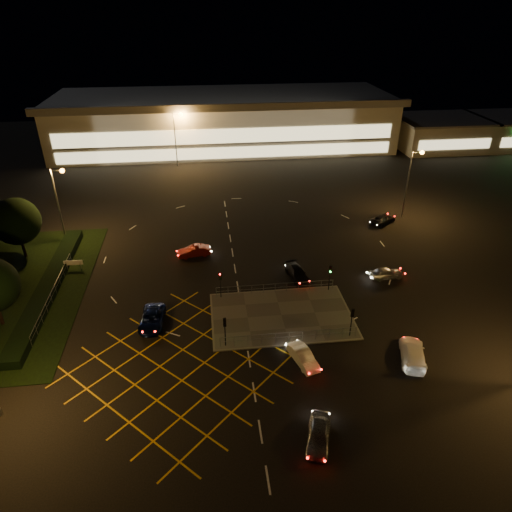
{
  "coord_description": "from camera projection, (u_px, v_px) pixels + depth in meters",
  "views": [
    {
      "loc": [
        -5.14,
        -39.18,
        28.53
      ],
      "look_at": [
        0.48,
        7.23,
        2.0
      ],
      "focal_mm": 32.0,
      "sensor_mm": 36.0,
      "label": 1
    }
  ],
  "objects": [
    {
      "name": "car_near_silver",
      "position": [
        319.0,
        435.0,
        33.33
      ],
      "size": [
        2.88,
        4.44,
        1.41
      ],
      "primitive_type": "imported",
      "rotation": [
        0.0,
        0.0,
        5.96
      ],
      "color": "silver",
      "rests_on": "ground"
    },
    {
      "name": "streetlight_ne",
      "position": [
        412.0,
        175.0,
        65.03
      ],
      "size": [
        1.78,
        0.56,
        10.03
      ],
      "color": "slate",
      "rests_on": "ground"
    },
    {
      "name": "car_queue_white",
      "position": [
        303.0,
        357.0,
        40.64
      ],
      "size": [
        2.49,
        4.16,
        1.3
      ],
      "primitive_type": "imported",
      "rotation": [
        0.0,
        0.0,
        0.31
      ],
      "color": "white",
      "rests_on": "ground"
    },
    {
      "name": "supermarket",
      "position": [
        224.0,
        120.0,
        99.32
      ],
      "size": [
        72.0,
        26.5,
        10.5
      ],
      "color": "beige",
      "rests_on": "ground"
    },
    {
      "name": "car_approach_white",
      "position": [
        413.0,
        353.0,
        40.94
      ],
      "size": [
        3.52,
        5.45,
        1.47
      ],
      "primitive_type": "imported",
      "rotation": [
        0.0,
        0.0,
        2.83
      ],
      "color": "white",
      "rests_on": "ground"
    },
    {
      "name": "signal_sw",
      "position": [
        225.0,
        326.0,
        41.69
      ],
      "size": [
        0.28,
        0.3,
        3.15
      ],
      "rotation": [
        0.0,
        0.0,
        3.14
      ],
      "color": "black",
      "rests_on": "pedestrian_island"
    },
    {
      "name": "car_east_grey",
      "position": [
        383.0,
        219.0,
        65.89
      ],
      "size": [
        4.78,
        4.15,
        1.22
      ],
      "primitive_type": "imported",
      "rotation": [
        0.0,
        0.0,
        2.17
      ],
      "color": "black",
      "rests_on": "ground"
    },
    {
      "name": "car_circ_red",
      "position": [
        194.0,
        251.0,
        57.52
      ],
      "size": [
        4.33,
        2.09,
        1.37
      ],
      "primitive_type": "imported",
      "rotation": [
        0.0,
        0.0,
        4.87
      ],
      "color": "maroon",
      "rests_on": "ground"
    },
    {
      "name": "streetlight_far_right",
      "position": [
        378.0,
        123.0,
        91.56
      ],
      "size": [
        1.78,
        0.56,
        10.03
      ],
      "color": "slate",
      "rests_on": "ground"
    },
    {
      "name": "ground",
      "position": [
        260.0,
        306.0,
        48.45
      ],
      "size": [
        180.0,
        180.0,
        0.0
      ],
      "primitive_type": "plane",
      "color": "black",
      "rests_on": "ground"
    },
    {
      "name": "retail_unit_b",
      "position": [
        509.0,
        130.0,
        99.92
      ],
      "size": [
        14.8,
        14.8,
        6.35
      ],
      "color": "beige",
      "rests_on": "ground"
    },
    {
      "name": "streetlight_far_left",
      "position": [
        177.0,
        132.0,
        85.65
      ],
      "size": [
        1.78,
        0.56,
        10.03
      ],
      "color": "slate",
      "rests_on": "ground"
    },
    {
      "name": "car_left_blue",
      "position": [
        152.0,
        319.0,
        45.44
      ],
      "size": [
        2.59,
        5.02,
        1.35
      ],
      "primitive_type": "imported",
      "rotation": [
        0.0,
        0.0,
        6.21
      ],
      "color": "#0A1441",
      "rests_on": "ground"
    },
    {
      "name": "streetlight_nw",
      "position": [
        60.0,
        195.0,
        58.29
      ],
      "size": [
        1.78,
        0.56,
        10.03
      ],
      "color": "slate",
      "rests_on": "ground"
    },
    {
      "name": "grass_verge",
      "position": [
        3.0,
        292.0,
        50.68
      ],
      "size": [
        18.0,
        30.0,
        0.08
      ],
      "primitive_type": "cube",
      "color": "black",
      "rests_on": "ground"
    },
    {
      "name": "signal_nw",
      "position": [
        220.0,
        280.0,
        48.58
      ],
      "size": [
        0.28,
        0.3,
        3.15
      ],
      "color": "black",
      "rests_on": "pedestrian_island"
    },
    {
      "name": "retail_unit_a",
      "position": [
        439.0,
        133.0,
        98.27
      ],
      "size": [
        18.8,
        14.8,
        6.35
      ],
      "color": "beige",
      "rests_on": "ground"
    },
    {
      "name": "tree_c",
      "position": [
        16.0,
        221.0,
        55.16
      ],
      "size": [
        5.76,
        5.76,
        7.84
      ],
      "color": "black",
      "rests_on": "ground"
    },
    {
      "name": "signal_ne",
      "position": [
        330.0,
        272.0,
        49.84
      ],
      "size": [
        0.28,
        0.3,
        3.15
      ],
      "color": "black",
      "rests_on": "pedestrian_island"
    },
    {
      "name": "signal_se",
      "position": [
        352.0,
        317.0,
        42.94
      ],
      "size": [
        0.28,
        0.3,
        3.15
      ],
      "rotation": [
        0.0,
        0.0,
        3.14
      ],
      "color": "black",
      "rests_on": "pedestrian_island"
    },
    {
      "name": "hedge",
      "position": [
        49.0,
        285.0,
        50.98
      ],
      "size": [
        2.0,
        26.0,
        1.0
      ],
      "primitive_type": "cube",
      "color": "black",
      "rests_on": "ground"
    },
    {
      "name": "pedestrian_island",
      "position": [
        281.0,
        315.0,
        46.9
      ],
      "size": [
        14.0,
        9.0,
        0.12
      ],
      "primitive_type": "cube",
      "color": "#4C4944",
      "rests_on": "ground"
    },
    {
      "name": "car_right_silver",
      "position": [
        386.0,
        273.0,
        52.98
      ],
      "size": [
        4.02,
        1.87,
        1.33
      ],
      "primitive_type": "imported",
      "rotation": [
        0.0,
        0.0,
        1.65
      ],
      "color": "#B0B3B8",
      "rests_on": "ground"
    },
    {
      "name": "car_far_dkgrey",
      "position": [
        297.0,
        273.0,
        52.98
      ],
      "size": [
        2.64,
        4.69,
        1.28
      ],
      "primitive_type": "imported",
      "rotation": [
        0.0,
        0.0,
        0.2
      ],
      "color": "black",
      "rests_on": "ground"
    }
  ]
}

